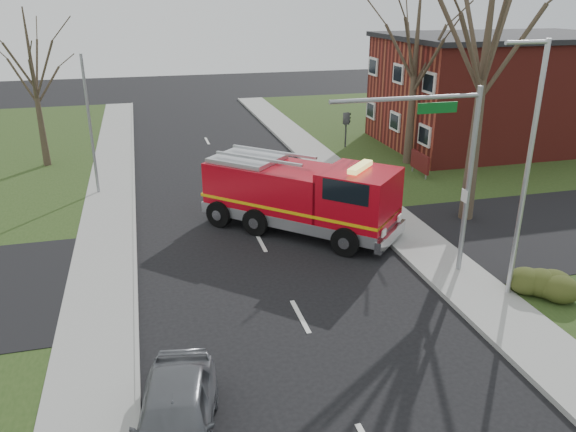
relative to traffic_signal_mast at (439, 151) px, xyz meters
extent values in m
plane|color=black|center=(-5.21, -1.50, -4.71)|extent=(120.00, 120.00, 0.00)
cube|color=#9D9D98|center=(0.99, -1.50, -4.63)|extent=(2.40, 80.00, 0.15)
cube|color=#9D9D98|center=(-11.41, -1.50, -4.63)|extent=(2.40, 80.00, 0.15)
cube|color=maroon|center=(13.79, 16.50, -1.21)|extent=(15.00, 10.00, 7.00)
cube|color=black|center=(13.79, 16.50, 2.39)|extent=(15.40, 10.40, 0.30)
cube|color=silver|center=(6.24, 16.50, -2.71)|extent=(0.12, 1.40, 1.20)
cube|color=#511313|center=(5.29, 11.00, -3.81)|extent=(0.12, 2.00, 1.00)
cylinder|color=gray|center=(5.29, 10.20, -4.26)|extent=(0.08, 0.08, 0.90)
cylinder|color=gray|center=(5.29, 11.80, -4.26)|extent=(0.08, 0.08, 0.90)
ellipsoid|color=#314017|center=(3.79, -2.50, -4.13)|extent=(2.80, 2.00, 0.90)
cone|color=#33281E|center=(4.29, 4.50, 1.29)|extent=(0.64, 0.64, 12.00)
cone|color=#33281E|center=(5.79, 13.50, 0.54)|extent=(0.56, 0.56, 10.50)
cone|color=#33281E|center=(-15.21, 18.50, -0.21)|extent=(0.44, 0.44, 9.00)
cylinder|color=gray|center=(1.29, 0.00, -1.31)|extent=(0.18, 0.18, 6.80)
cylinder|color=gray|center=(-1.31, 0.00, 1.79)|extent=(5.20, 0.14, 0.14)
cube|color=#0C591E|center=(-0.21, 0.00, 1.44)|extent=(1.40, 0.06, 0.35)
imported|color=black|center=(-3.31, 0.00, 1.44)|extent=(0.22, 0.18, 1.10)
cylinder|color=#B7BABF|center=(1.99, -2.00, -0.51)|extent=(0.16, 0.16, 8.40)
cylinder|color=#B7BABF|center=(1.29, -2.00, 3.59)|extent=(1.40, 0.12, 0.12)
cylinder|color=gray|center=(-12.01, 12.50, -1.21)|extent=(0.14, 0.14, 7.00)
cube|color=#B30815|center=(-4.26, 6.30, -3.06)|extent=(5.90, 5.85, 2.24)
cube|color=#B30815|center=(-1.36, 3.48, -2.90)|extent=(3.92, 3.92, 2.56)
cube|color=#B7BABF|center=(-3.35, 5.41, -3.96)|extent=(7.90, 7.79, 0.48)
cube|color=#E5B20C|center=(-3.35, 5.41, -3.38)|extent=(7.91, 7.80, 0.13)
cube|color=black|center=(-0.52, 2.66, -2.10)|extent=(1.80, 1.84, 0.91)
cube|color=#E5D866|center=(-1.36, 3.48, -1.46)|extent=(1.46, 1.48, 0.19)
cylinder|color=black|center=(-2.25, 2.41, -4.12)|extent=(1.10, 1.08, 1.17)
cylinder|color=black|center=(-0.32, 4.40, -4.12)|extent=(1.10, 1.08, 1.17)
cylinder|color=black|center=(-6.60, 6.65, -4.12)|extent=(1.10, 1.08, 1.17)
cylinder|color=black|center=(-4.67, 8.63, -4.12)|extent=(1.10, 1.08, 1.17)
imported|color=slate|center=(-9.41, -6.07, -3.95)|extent=(2.52, 4.71, 1.52)
camera|label=1|loc=(-9.51, -16.36, 4.82)|focal=35.00mm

